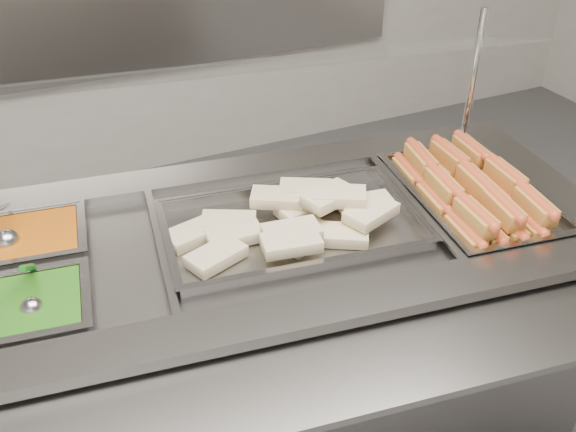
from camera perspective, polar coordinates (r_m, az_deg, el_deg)
name	(u,v)px	position (r m, az deg, el deg)	size (l,w,h in m)	color
steam_counter	(273,345)	(1.97, -1.37, -11.39)	(1.91, 1.05, 0.87)	slate
tray_rail	(335,373)	(1.37, 4.22, -13.74)	(1.76, 0.59, 0.05)	gray
sneeze_guard	(247,71)	(1.72, -3.69, 12.78)	(1.62, 0.50, 0.43)	silver
pan_hotdogs	(471,203)	(1.94, 15.93, 1.10)	(0.40, 0.57, 0.10)	gray
pan_wraps	(291,230)	(1.72, 0.31, -1.27)	(0.71, 0.48, 0.07)	gray
pan_beans	(27,248)	(1.81, -22.19, -2.66)	(0.32, 0.27, 0.10)	gray
pan_peas	(23,318)	(1.59, -22.52, -8.38)	(0.32, 0.27, 0.10)	gray
hotdogs_in_buns	(468,189)	(1.91, 15.70, 2.30)	(0.32, 0.52, 0.11)	#996620
tortilla_wraps	(296,218)	(1.71, 0.67, -0.18)	(0.61, 0.34, 0.09)	#CEB28A
ladle	(7,239)	(1.78, -23.73, -1.91)	(0.07, 0.19, 0.14)	#A9A9AE
serving_spoon	(31,301)	(1.55, -21.85, -7.01)	(0.06, 0.17, 0.14)	#A9A9AE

